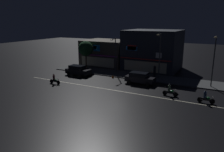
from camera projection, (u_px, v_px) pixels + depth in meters
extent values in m
plane|color=black|center=(116.00, 91.00, 29.38)|extent=(140.00, 140.00, 0.00)
cube|color=beige|center=(116.00, 91.00, 29.38)|extent=(30.46, 0.16, 0.01)
cube|color=#424447|center=(140.00, 76.00, 36.68)|extent=(32.07, 4.56, 0.14)
cube|color=#2D333D|center=(153.00, 50.00, 41.55)|extent=(9.66, 8.80, 7.39)
cube|color=red|center=(145.00, 59.00, 37.95)|extent=(9.18, 0.24, 0.12)
cube|color=white|center=(159.00, 55.00, 36.70)|extent=(1.00, 0.08, 0.90)
cube|color=#268CF2|center=(132.00, 48.00, 38.72)|extent=(2.08, 0.08, 0.70)
cube|color=red|center=(132.00, 48.00, 38.66)|extent=(1.69, 0.08, 0.84)
cube|color=beige|center=(144.00, 67.00, 38.32)|extent=(7.73, 0.06, 1.80)
cube|color=#4C443A|center=(107.00, 53.00, 45.55)|extent=(9.04, 7.28, 5.21)
cube|color=#D83FD8|center=(97.00, 55.00, 42.33)|extent=(8.59, 0.24, 0.12)
cube|color=#268CF2|center=(97.00, 48.00, 42.10)|extent=(1.42, 0.08, 1.20)
cube|color=white|center=(94.00, 47.00, 42.35)|extent=(1.18, 0.08, 0.52)
cube|color=beige|center=(97.00, 62.00, 42.70)|extent=(7.24, 0.06, 1.80)
cylinder|color=#47494C|center=(115.00, 56.00, 38.31)|extent=(0.16, 0.16, 6.03)
cube|color=#47494C|center=(114.00, 39.00, 37.00)|extent=(0.10, 1.40, 0.10)
ellipsoid|color=#F9E099|center=(112.00, 40.00, 36.42)|extent=(0.44, 0.32, 0.20)
cylinder|color=#47494C|center=(160.00, 56.00, 34.45)|extent=(0.16, 0.16, 7.04)
cube|color=#47494C|center=(160.00, 34.00, 33.01)|extent=(0.10, 1.40, 0.10)
ellipsoid|color=#F9E099|center=(158.00, 35.00, 32.43)|extent=(0.44, 0.32, 0.20)
cylinder|color=#47494C|center=(214.00, 62.00, 30.03)|extent=(0.16, 0.16, 7.05)
cube|color=#47494C|center=(216.00, 36.00, 28.60)|extent=(0.10, 1.40, 0.10)
ellipsoid|color=#F9E099|center=(216.00, 37.00, 28.02)|extent=(0.44, 0.32, 0.20)
cylinder|color=#232328|center=(155.00, 71.00, 36.15)|extent=(0.41, 0.41, 1.70)
sphere|color=tan|center=(155.00, 66.00, 35.92)|extent=(0.22, 0.22, 0.22)
cylinder|color=#473323|center=(86.00, 61.00, 42.07)|extent=(0.24, 0.24, 2.70)
sphere|color=#194723|center=(86.00, 49.00, 41.46)|extent=(2.80, 2.80, 2.80)
cube|color=black|center=(140.00, 79.00, 32.56)|extent=(4.30, 1.78, 0.76)
cube|color=black|center=(139.00, 74.00, 32.49)|extent=(2.58, 1.57, 0.60)
cube|color=#F9F2CC|center=(155.00, 79.00, 32.09)|extent=(0.08, 0.20, 0.12)
cube|color=#F9F2CC|center=(153.00, 81.00, 31.05)|extent=(0.08, 0.20, 0.12)
cylinder|color=black|center=(151.00, 81.00, 32.77)|extent=(0.62, 0.20, 0.62)
cylinder|color=black|center=(147.00, 84.00, 31.24)|extent=(0.62, 0.20, 0.62)
cylinder|color=black|center=(134.00, 79.00, 34.06)|extent=(0.62, 0.20, 0.62)
cylinder|color=black|center=(129.00, 82.00, 32.53)|extent=(0.62, 0.20, 0.62)
cube|color=black|center=(78.00, 71.00, 37.60)|extent=(4.30, 1.78, 0.76)
cube|color=black|center=(77.00, 67.00, 37.53)|extent=(2.58, 1.57, 0.60)
cube|color=#F9F2CC|center=(91.00, 71.00, 37.13)|extent=(0.08, 0.20, 0.12)
cube|color=#F9F2CC|center=(87.00, 73.00, 36.10)|extent=(0.08, 0.20, 0.12)
cylinder|color=black|center=(88.00, 73.00, 37.81)|extent=(0.62, 0.20, 0.62)
cylinder|color=black|center=(82.00, 75.00, 36.28)|extent=(0.62, 0.20, 0.62)
cylinder|color=black|center=(75.00, 71.00, 39.10)|extent=(0.62, 0.20, 0.62)
cylinder|color=black|center=(68.00, 74.00, 37.58)|extent=(0.62, 0.20, 0.62)
cylinder|color=black|center=(58.00, 82.00, 32.22)|extent=(0.60, 0.08, 0.60)
cylinder|color=black|center=(52.00, 81.00, 32.81)|extent=(0.60, 0.10, 0.60)
cube|color=black|center=(55.00, 81.00, 32.49)|extent=(1.30, 0.14, 0.20)
ellipsoid|color=#268C3F|center=(56.00, 80.00, 32.34)|extent=(0.44, 0.26, 0.24)
cube|color=black|center=(54.00, 80.00, 32.54)|extent=(0.56, 0.22, 0.10)
cylinder|color=slate|center=(58.00, 79.00, 32.10)|extent=(0.03, 0.60, 0.03)
sphere|color=white|center=(58.00, 79.00, 32.09)|extent=(0.14, 0.14, 0.14)
cylinder|color=brown|center=(54.00, 77.00, 32.42)|extent=(0.32, 0.32, 0.70)
sphere|color=#333338|center=(54.00, 74.00, 32.31)|extent=(0.22, 0.22, 0.22)
cylinder|color=black|center=(212.00, 101.00, 24.66)|extent=(0.60, 0.08, 0.60)
cylinder|color=black|center=(200.00, 100.00, 25.26)|extent=(0.60, 0.10, 0.60)
cube|color=black|center=(206.00, 100.00, 24.94)|extent=(1.30, 0.14, 0.20)
ellipsoid|color=#268C3F|center=(208.00, 98.00, 24.79)|extent=(0.44, 0.26, 0.24)
cube|color=black|center=(204.00, 98.00, 24.99)|extent=(0.56, 0.22, 0.10)
cylinder|color=slate|center=(212.00, 97.00, 24.55)|extent=(0.03, 0.60, 0.03)
sphere|color=white|center=(213.00, 98.00, 24.54)|extent=(0.14, 0.14, 0.14)
cylinder|color=#334766|center=(205.00, 95.00, 24.87)|extent=(0.32, 0.32, 0.70)
sphere|color=#333338|center=(206.00, 91.00, 24.76)|extent=(0.22, 0.22, 0.22)
cylinder|color=black|center=(175.00, 94.00, 27.04)|extent=(0.60, 0.08, 0.60)
cylinder|color=black|center=(165.00, 93.00, 27.64)|extent=(0.60, 0.10, 0.60)
cube|color=black|center=(170.00, 93.00, 27.32)|extent=(1.30, 0.14, 0.20)
ellipsoid|color=#268C3F|center=(172.00, 91.00, 27.17)|extent=(0.44, 0.26, 0.24)
cube|color=black|center=(169.00, 91.00, 27.37)|extent=(0.56, 0.22, 0.10)
cylinder|color=slate|center=(175.00, 90.00, 26.93)|extent=(0.03, 0.60, 0.03)
sphere|color=white|center=(176.00, 91.00, 26.92)|extent=(0.14, 0.14, 0.14)
cylinder|color=#4C664C|center=(169.00, 88.00, 27.25)|extent=(0.32, 0.32, 0.70)
sphere|color=#333338|center=(169.00, 85.00, 27.14)|extent=(0.22, 0.22, 0.22)
cone|color=orange|center=(113.00, 76.00, 35.78)|extent=(0.36, 0.36, 0.55)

